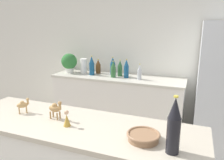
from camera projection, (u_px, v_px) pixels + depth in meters
The scene contains 16 objects.
wall_back at pixel (139, 51), 3.62m from camera, with size 8.00×0.06×2.55m.
back_counter at pixel (117, 102), 3.61m from camera, with size 2.11×0.63×0.89m.
potted_plant at pixel (69, 62), 3.75m from camera, with size 0.27×0.27×0.33m.
paper_towel_roll at pixel (84, 66), 3.73m from camera, with size 0.12×0.12×0.24m.
back_bottle_0 at pixel (92, 66), 3.57m from camera, with size 0.08×0.08×0.32m.
back_bottle_1 at pixel (120, 68), 3.49m from camera, with size 0.07×0.07×0.26m.
back_bottle_2 at pixel (98, 67), 3.70m from camera, with size 0.08×0.08×0.24m.
back_bottle_3 at pixel (113, 69), 3.42m from camera, with size 0.08×0.08×0.26m.
back_bottle_4 at pixel (113, 66), 3.60m from camera, with size 0.08×0.08×0.29m.
back_bottle_5 at pixel (126, 69), 3.39m from camera, with size 0.07×0.07×0.29m.
back_bottle_6 at pixel (140, 72), 3.27m from camera, with size 0.06×0.06×0.24m.
wine_bottle at pixel (174, 126), 1.20m from camera, with size 0.08×0.08×0.34m.
fruit_bowl at pixel (143, 136), 1.37m from camera, with size 0.21×0.21×0.05m.
camel_figurine at pixel (55, 108), 1.67m from camera, with size 0.12×0.06×0.15m.
camel_figurine_second at pixel (23, 105), 1.78m from camera, with size 0.09×0.09×0.13m.
wise_man_figurine_crimson at pixel (67, 119), 1.56m from camera, with size 0.05×0.05×0.12m.
Camera 1 is at (0.90, -0.81, 1.69)m, focal length 35.00 mm.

